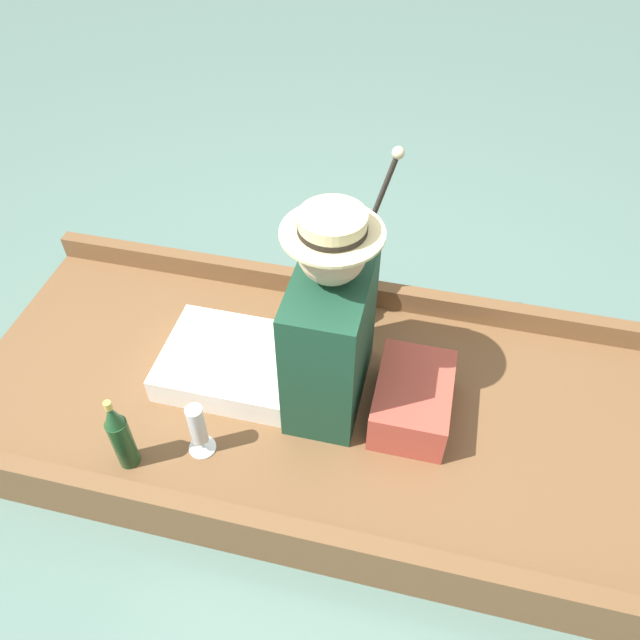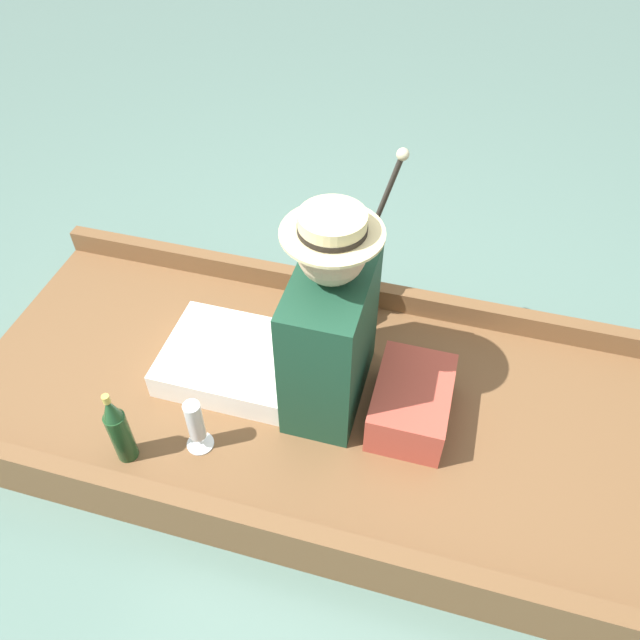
{
  "view_description": "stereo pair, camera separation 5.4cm",
  "coord_description": "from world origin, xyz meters",
  "px_view_note": "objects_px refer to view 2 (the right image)",
  "views": [
    {
      "loc": [
        -1.35,
        -0.34,
        2.01
      ],
      "look_at": [
        0.05,
        -0.01,
        0.51
      ],
      "focal_mm": 35.0,
      "sensor_mm": 36.0,
      "label": 1
    },
    {
      "loc": [
        -1.34,
        -0.39,
        2.01
      ],
      "look_at": [
        0.05,
        -0.01,
        0.51
      ],
      "focal_mm": 35.0,
      "sensor_mm": 36.0,
      "label": 2
    }
  ],
  "objects_px": {
    "champagne_bottle": "(118,429)",
    "wine_glass": "(195,423)",
    "teddy_bear": "(349,279)",
    "seated_person": "(306,334)",
    "walking_cane": "(374,224)"
  },
  "relations": [
    {
      "from": "teddy_bear",
      "to": "wine_glass",
      "type": "relative_size",
      "value": 1.71
    },
    {
      "from": "seated_person",
      "to": "teddy_bear",
      "type": "bearing_deg",
      "value": -8.49
    },
    {
      "from": "wine_glass",
      "to": "champagne_bottle",
      "type": "xyz_separation_m",
      "value": [
        -0.1,
        0.22,
        0.02
      ]
    },
    {
      "from": "seated_person",
      "to": "champagne_bottle",
      "type": "xyz_separation_m",
      "value": [
        -0.45,
        0.51,
        -0.14
      ]
    },
    {
      "from": "teddy_bear",
      "to": "champagne_bottle",
      "type": "distance_m",
      "value": 1.04
    },
    {
      "from": "seated_person",
      "to": "wine_glass",
      "type": "distance_m",
      "value": 0.48
    },
    {
      "from": "walking_cane",
      "to": "seated_person",
      "type": "bearing_deg",
      "value": 162.47
    },
    {
      "from": "teddy_bear",
      "to": "wine_glass",
      "type": "height_order",
      "value": "teddy_bear"
    },
    {
      "from": "seated_person",
      "to": "teddy_bear",
      "type": "relative_size",
      "value": 2.09
    },
    {
      "from": "teddy_bear",
      "to": "wine_glass",
      "type": "bearing_deg",
      "value": 156.08
    },
    {
      "from": "champagne_bottle",
      "to": "wine_glass",
      "type": "bearing_deg",
      "value": -65.07
    },
    {
      "from": "seated_person",
      "to": "walking_cane",
      "type": "distance_m",
      "value": 0.49
    },
    {
      "from": "teddy_bear",
      "to": "champagne_bottle",
      "type": "xyz_separation_m",
      "value": [
        -0.88,
        0.57,
        -0.03
      ]
    },
    {
      "from": "seated_person",
      "to": "wine_glass",
      "type": "bearing_deg",
      "value": 139.46
    },
    {
      "from": "teddy_bear",
      "to": "champagne_bottle",
      "type": "bearing_deg",
      "value": 147.15
    }
  ]
}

